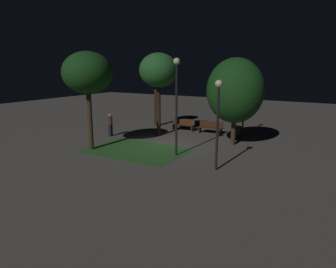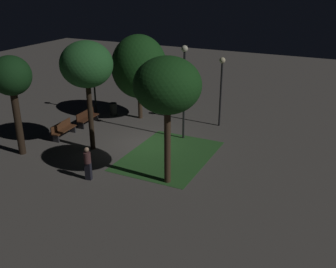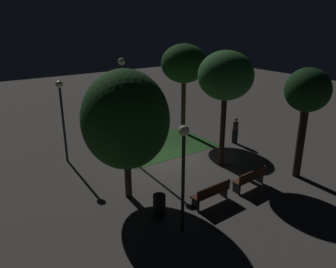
# 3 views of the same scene
# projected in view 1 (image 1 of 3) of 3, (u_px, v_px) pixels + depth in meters

# --- Properties ---
(ground_plane) EXTENTS (60.00, 60.00, 0.00)m
(ground_plane) POSITION_uv_depth(u_px,v_px,m) (164.00, 145.00, 19.41)
(ground_plane) COLOR #56514C
(grass_lawn) EXTENTS (5.78, 4.13, 0.01)m
(grass_lawn) POSITION_uv_depth(u_px,v_px,m) (137.00, 150.00, 18.23)
(grass_lawn) COLOR #2D6028
(grass_lawn) RESTS_ON ground
(bench_front_right) EXTENTS (1.82, 0.56, 0.88)m
(bench_front_right) POSITION_uv_depth(u_px,v_px,m) (211.00, 127.00, 22.77)
(bench_front_right) COLOR #422314
(bench_front_right) RESTS_ON ground
(bench_near_trees) EXTENTS (1.83, 0.60, 0.88)m
(bench_near_trees) POSITION_uv_depth(u_px,v_px,m) (183.00, 124.00, 23.89)
(bench_near_trees) COLOR #512D19
(bench_near_trees) RESTS_ON ground
(tree_near_wall) EXTENTS (3.50, 3.50, 5.41)m
(tree_near_wall) POSITION_uv_depth(u_px,v_px,m) (235.00, 91.00, 18.87)
(tree_near_wall) COLOR #423021
(tree_near_wall) RESTS_ON ground
(tree_back_right) EXTENTS (2.66, 2.66, 5.79)m
(tree_back_right) POSITION_uv_depth(u_px,v_px,m) (158.00, 71.00, 21.19)
(tree_back_right) COLOR #2D2116
(tree_back_right) RESTS_ON ground
(tree_lawn_side) EXTENTS (2.87, 2.87, 5.72)m
(tree_lawn_side) POSITION_uv_depth(u_px,v_px,m) (87.00, 73.00, 17.55)
(tree_lawn_side) COLOR #423021
(tree_lawn_side) RESTS_ON ground
(tree_back_left) EXTENTS (2.00, 2.00, 5.17)m
(tree_back_left) POSITION_uv_depth(u_px,v_px,m) (156.00, 77.00, 24.86)
(tree_back_left) COLOR #2D2116
(tree_back_left) RESTS_ON ground
(lamp_post_plaza_east) EXTENTS (0.36, 0.36, 4.28)m
(lamp_post_plaza_east) POSITION_uv_depth(u_px,v_px,m) (218.00, 109.00, 14.19)
(lamp_post_plaza_east) COLOR black
(lamp_post_plaza_east) RESTS_ON ground
(lamp_post_near_wall) EXTENTS (0.36, 0.36, 5.31)m
(lamp_post_near_wall) POSITION_uv_depth(u_px,v_px,m) (177.00, 92.00, 16.48)
(lamp_post_near_wall) COLOR black
(lamp_post_near_wall) RESTS_ON ground
(lamp_post_plaza_west) EXTENTS (0.36, 0.36, 3.97)m
(lamp_post_plaza_west) POSITION_uv_depth(u_px,v_px,m) (244.00, 97.00, 21.95)
(lamp_post_plaza_west) COLOR black
(lamp_post_plaza_west) RESTS_ON ground
(trash_bin) EXTENTS (0.49, 0.49, 0.85)m
(trash_bin) POSITION_uv_depth(u_px,v_px,m) (238.00, 132.00, 21.26)
(trash_bin) COLOR black
(trash_bin) RESTS_ON ground
(pedestrian) EXTENTS (0.32, 0.32, 1.61)m
(pedestrian) POSITION_uv_depth(u_px,v_px,m) (110.00, 124.00, 21.84)
(pedestrian) COLOR black
(pedestrian) RESTS_ON ground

